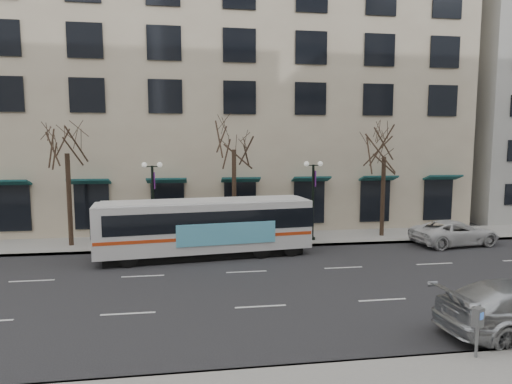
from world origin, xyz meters
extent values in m
plane|color=black|center=(0.00, 0.00, 0.00)|extent=(160.00, 160.00, 0.00)
cube|color=gray|center=(5.00, 9.00, 0.07)|extent=(80.00, 4.00, 0.15)
cube|color=tan|center=(-2.00, 21.00, 12.00)|extent=(40.00, 20.00, 24.00)
cylinder|color=black|center=(-10.00, 8.80, 2.87)|extent=(0.28, 0.28, 5.74)
cylinder|color=black|center=(0.00, 8.80, 2.97)|extent=(0.28, 0.28, 5.95)
cylinder|color=black|center=(10.00, 8.80, 2.73)|extent=(0.28, 0.28, 5.46)
cylinder|color=black|center=(-5.00, 8.20, 2.50)|extent=(0.16, 0.16, 5.00)
cylinder|color=black|center=(-5.00, 8.20, 0.15)|extent=(0.36, 0.36, 0.30)
cube|color=black|center=(-5.00, 8.20, 4.95)|extent=(0.90, 0.06, 0.06)
sphere|color=silver|center=(-5.45, 8.20, 5.05)|extent=(0.32, 0.32, 0.32)
sphere|color=silver|center=(-4.55, 8.20, 5.05)|extent=(0.32, 0.32, 0.32)
cube|color=#5C1F75|center=(-4.88, 8.20, 4.10)|extent=(0.04, 0.45, 1.00)
cylinder|color=black|center=(5.00, 8.20, 2.50)|extent=(0.16, 0.16, 5.00)
cylinder|color=black|center=(5.00, 8.20, 0.15)|extent=(0.36, 0.36, 0.30)
cube|color=black|center=(5.00, 8.20, 4.95)|extent=(0.90, 0.06, 0.06)
sphere|color=silver|center=(4.55, 8.20, 5.05)|extent=(0.32, 0.32, 0.32)
sphere|color=silver|center=(5.45, 8.20, 5.05)|extent=(0.32, 0.32, 0.32)
cube|color=#5C1F75|center=(5.12, 8.20, 4.10)|extent=(0.04, 0.45, 1.00)
cube|color=silver|center=(-1.92, 5.51, 1.79)|extent=(11.97, 3.88, 2.69)
cube|color=black|center=(-1.92, 5.51, 0.27)|extent=(11.00, 3.47, 0.44)
cube|color=black|center=(-1.63, 5.54, 2.20)|extent=(11.51, 3.86, 1.08)
cube|color=red|center=(-1.92, 5.51, 1.32)|extent=(11.86, 3.89, 0.18)
cube|color=#5EC3E6|center=(-0.80, 4.33, 1.52)|extent=(5.36, 0.68, 1.18)
cube|color=silver|center=(-1.92, 5.51, 3.16)|extent=(11.36, 3.56, 0.08)
cylinder|color=black|center=(-5.88, 3.92, 0.49)|extent=(1.00, 0.38, 0.98)
cylinder|color=black|center=(-6.14, 6.15, 0.49)|extent=(1.00, 0.38, 0.98)
cylinder|color=black|center=(1.12, 4.73, 0.49)|extent=(1.00, 0.38, 0.98)
cylinder|color=black|center=(0.87, 6.96, 0.49)|extent=(1.00, 0.38, 0.98)
cylinder|color=black|center=(2.87, 4.93, 0.49)|extent=(1.00, 0.38, 0.98)
cylinder|color=black|center=(2.62, 7.17, 0.49)|extent=(1.00, 0.38, 0.98)
imported|color=silver|center=(13.64, 6.20, 0.76)|extent=(5.79, 3.26, 1.53)
cylinder|color=slate|center=(5.54, -7.38, 0.66)|extent=(0.09, 0.09, 1.02)
cube|color=slate|center=(5.54, -7.38, 1.34)|extent=(0.37, 0.32, 0.56)
cube|color=blue|center=(5.49, -7.47, 1.42)|extent=(0.15, 0.09, 0.20)
camera|label=1|loc=(-2.44, -18.13, 6.29)|focal=30.00mm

